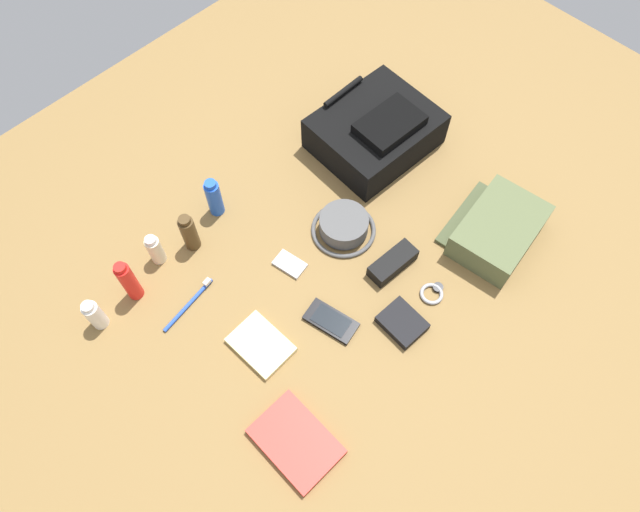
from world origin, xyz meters
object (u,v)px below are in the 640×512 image
Objects in this scene: backpack at (376,131)px; sunglasses_case at (393,263)px; deodorant_spray at (214,198)px; media_player at (290,264)px; lotion_bottle at (155,250)px; wristwatch at (432,293)px; wallet at (402,323)px; toothpaste_tube at (95,315)px; cologne_bottle at (189,233)px; toiletry_pouch at (497,230)px; bucket_hat at (344,226)px; sunscreen_spray at (129,281)px; notepad at (261,345)px; paperback_novel at (296,441)px; cell_phone at (331,321)px; toothbrush at (191,302)px.

sunglasses_case is (-0.28, -0.32, -0.04)m from backpack.
deodorant_spray is at bearing 162.44° from backpack.
backpack is at bearing 14.29° from media_player.
lotion_bottle reaches higher than sunglasses_case.
wallet is (-0.12, 0.00, 0.01)m from wristwatch.
wallet is at bearing -45.53° from toothpaste_tube.
cologne_bottle is at bearing 131.86° from sunglasses_case.
toiletry_pouch is at bearing -43.61° from cologne_bottle.
sunglasses_case is (0.33, -0.43, -0.04)m from cologne_bottle.
lotion_bottle is (-0.42, 0.29, 0.02)m from bucket_hat.
sunscreen_spray is 0.37m from notepad.
media_player is (0.31, 0.35, -0.00)m from paperback_novel.
backpack is 3.18× the size of wallet.
wallet is (-0.37, 0.01, -0.03)m from toiletry_pouch.
wristwatch is 0.47m from notepad.
cell_phone is at bearing 151.49° from wristwatch.
toiletry_pouch is 0.38m from wallet.
paperback_novel is at bearing -96.72° from toothbrush.
lotion_bottle is 0.62m from paperback_novel.
toothbrush is (-0.46, 0.43, 0.00)m from wristwatch.
toothbrush is (0.05, 0.45, -0.00)m from paperback_novel.
toothbrush is (-0.73, -0.02, -0.05)m from backpack.
wristwatch is at bearing -69.19° from deodorant_spray.
toiletry_pouch is 1.92× the size of cell_phone.
deodorant_spray is at bearing 2.19° from lotion_bottle.
cologne_bottle is at bearing 2.71° from sunscreen_spray.
deodorant_spray is 0.91× the size of cell_phone.
wallet is at bearing -68.07° from cologne_bottle.
paperback_novel is at bearing -115.11° from notepad.
lotion_bottle is at bearing 161.54° from cologne_bottle.
backpack is 0.42m from sunglasses_case.
media_player is (0.34, -0.23, -0.07)m from sunscreen_spray.
sunglasses_case is (0.45, -0.30, 0.01)m from toothbrush.
notepad is (-0.07, -0.35, -0.06)m from cologne_bottle.
bucket_hat is (-0.29, -0.15, -0.04)m from backpack.
cologne_bottle is at bearing 103.51° from cell_phone.
backpack is 0.52m from wristwatch.
wallet is at bearing -47.18° from cell_phone.
wristwatch is 0.63m from toothbrush.
cologne_bottle is at bearing 121.28° from media_player.
toothpaste_tube is 0.42m from notepad.
paperback_novel is 0.52m from wristwatch.
toiletry_pouch is at bearing -41.01° from lotion_bottle.
wallet is at bearing -130.73° from backpack.
wallet is (0.54, -0.55, -0.04)m from toothpaste_tube.
sunglasses_case is at bearing -13.29° from notepad.
backpack is 1.94× the size of bucket_hat.
backpack reaches higher than toothbrush.
media_player is 0.84× the size of wallet.
backpack reaches higher than media_player.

